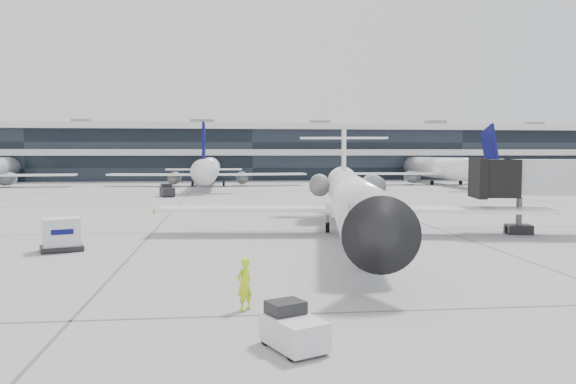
{
  "coord_description": "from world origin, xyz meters",
  "views": [
    {
      "loc": [
        -4.95,
        -38.35,
        5.41
      ],
      "look_at": [
        -0.6,
        1.6,
        2.6
      ],
      "focal_mm": 35.0,
      "sensor_mm": 36.0,
      "label": 1
    }
  ],
  "objects": [
    {
      "name": "bg_jet_center",
      "position": [
        -8.0,
        55.0,
        0.0
      ],
      "size": [
        32.0,
        40.0,
        9.6
      ],
      "primitive_type": null,
      "color": "white",
      "rests_on": "ground"
    },
    {
      "name": "baggage_tug",
      "position": [
        -3.18,
        -23.26,
        0.56
      ],
      "size": [
        1.87,
        2.27,
        1.25
      ],
      "rotation": [
        0.0,
        0.0,
        0.43
      ],
      "color": "silver",
      "rests_on": "ground"
    },
    {
      "name": "far_tug",
      "position": [
        -12.33,
        31.93,
        0.72
      ],
      "size": [
        2.15,
        2.83,
        1.6
      ],
      "rotation": [
        0.0,
        0.0,
        0.29
      ],
      "color": "black",
      "rests_on": "ground"
    },
    {
      "name": "traffic_cone",
      "position": [
        -11.46,
        12.81,
        0.25
      ],
      "size": [
        0.44,
        0.44,
        0.53
      ],
      "rotation": [
        0.0,
        0.0,
        0.26
      ],
      "color": "#FF660D",
      "rests_on": "ground"
    },
    {
      "name": "ground",
      "position": [
        0.0,
        0.0,
        0.0
      ],
      "size": [
        220.0,
        220.0,
        0.0
      ],
      "primitive_type": "plane",
      "color": "gray",
      "rests_on": "ground"
    },
    {
      "name": "ramp_worker",
      "position": [
        -4.38,
        -19.32,
        0.92
      ],
      "size": [
        0.79,
        0.78,
        1.84
      ],
      "primitive_type": "imported",
      "rotation": [
        0.0,
        0.0,
        3.91
      ],
      "color": "#CCF91A",
      "rests_on": "ground"
    },
    {
      "name": "bg_jet_right",
      "position": [
        32.0,
        55.0,
        0.0
      ],
      "size": [
        32.0,
        40.0,
        9.6
      ],
      "primitive_type": null,
      "color": "white",
      "rests_on": "ground"
    },
    {
      "name": "regional_jet",
      "position": [
        3.22,
        -2.39,
        2.53
      ],
      "size": [
        25.68,
        32.03,
        7.41
      ],
      "rotation": [
        0.0,
        0.0,
        -0.16
      ],
      "color": "white",
      "rests_on": "ground"
    },
    {
      "name": "terminal",
      "position": [
        0.0,
        82.0,
        5.0
      ],
      "size": [
        170.0,
        22.0,
        10.0
      ],
      "primitive_type": "cube",
      "color": "black",
      "rests_on": "ground"
    },
    {
      "name": "cargo_uld",
      "position": [
        -14.07,
        -6.52,
        0.9
      ],
      "size": [
        2.62,
        2.28,
        1.79
      ],
      "rotation": [
        0.0,
        0.0,
        0.36
      ],
      "color": "black",
      "rests_on": "ground"
    }
  ]
}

